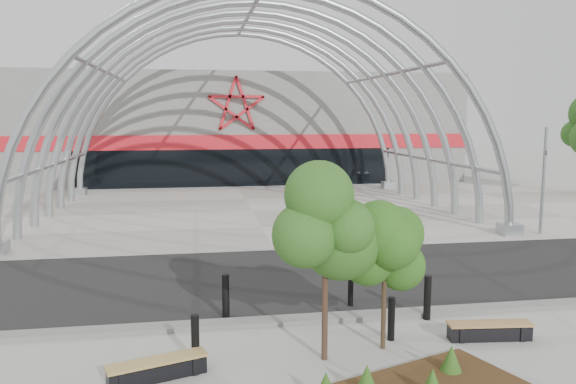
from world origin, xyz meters
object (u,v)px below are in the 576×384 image
signal_pole (543,179)px  street_tree_1 (385,248)px  street_tree_0 (326,225)px  bollard_2 (351,290)px  bench_0 (158,370)px  bench_1 (490,331)px

signal_pole → street_tree_1: signal_pole is taller
street_tree_0 → street_tree_1: bearing=13.5°
street_tree_0 → bollard_2: street_tree_0 is taller
bench_0 → bollard_2: (4.73, 3.38, 0.24)m
signal_pole → bench_1: bearing=-128.1°
bench_1 → bollard_2: bollard_2 is taller
street_tree_1 → bollard_2: 3.24m
street_tree_0 → bench_0: (-3.33, -0.35, -2.63)m
signal_pole → bollard_2: signal_pole is taller
signal_pole → street_tree_1: size_ratio=1.46×
signal_pole → bollard_2: size_ratio=5.13×
street_tree_0 → street_tree_1: size_ratio=1.27×
bench_1 → street_tree_1: bearing=-178.3°
street_tree_1 → bench_0: (-4.70, -0.68, -2.02)m
bench_0 → signal_pole: bearing=35.5°
street_tree_0 → bench_1: 4.70m
street_tree_0 → bollard_2: size_ratio=4.49×
street_tree_0 → street_tree_1: street_tree_0 is taller
signal_pole → street_tree_0: size_ratio=1.14×
bench_1 → street_tree_0: bearing=-174.1°
signal_pole → bench_1: (-7.76, -9.92, -2.15)m
bench_1 → bollard_2: 3.62m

